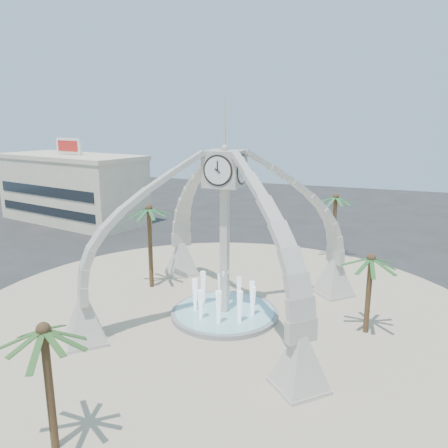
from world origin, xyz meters
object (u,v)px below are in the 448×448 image
(clock_tower, at_px, (225,232))
(fountain, at_px, (225,312))
(palm_east, at_px, (371,259))
(palm_west, at_px, (149,210))
(palm_north, at_px, (336,198))
(palm_south, at_px, (43,332))

(clock_tower, height_order, fountain, clock_tower)
(palm_east, xyz_separation_m, palm_west, (-18.12, 2.07, 1.63))
(palm_east, distance_m, palm_north, 16.67)
(fountain, height_order, palm_east, palm_east)
(palm_north, distance_m, palm_south, 33.46)
(fountain, xyz_separation_m, palm_south, (-2.16, -15.44, 5.45))
(palm_west, bearing_deg, clock_tower, -21.17)
(fountain, bearing_deg, palm_north, 71.67)
(fountain, height_order, palm_south, palm_south)
(clock_tower, relative_size, palm_south, 2.74)
(fountain, bearing_deg, palm_east, 5.99)
(fountain, bearing_deg, palm_south, -97.95)
(palm_east, relative_size, palm_west, 0.78)
(clock_tower, bearing_deg, palm_east, 5.99)
(palm_north, bearing_deg, palm_west, -134.54)
(fountain, relative_size, palm_north, 1.07)
(fountain, height_order, palm_north, palm_north)
(palm_east, distance_m, palm_south, 20.52)
(clock_tower, bearing_deg, palm_south, -97.95)
(fountain, xyz_separation_m, palm_north, (5.66, 17.09, 6.28))
(palm_west, bearing_deg, palm_south, -72.31)
(clock_tower, relative_size, palm_east, 2.93)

